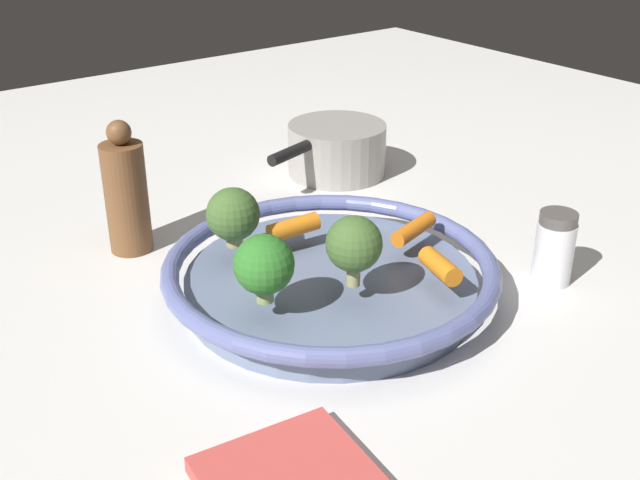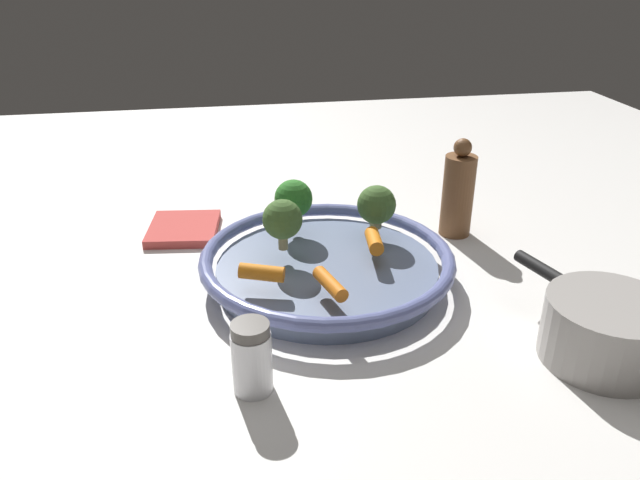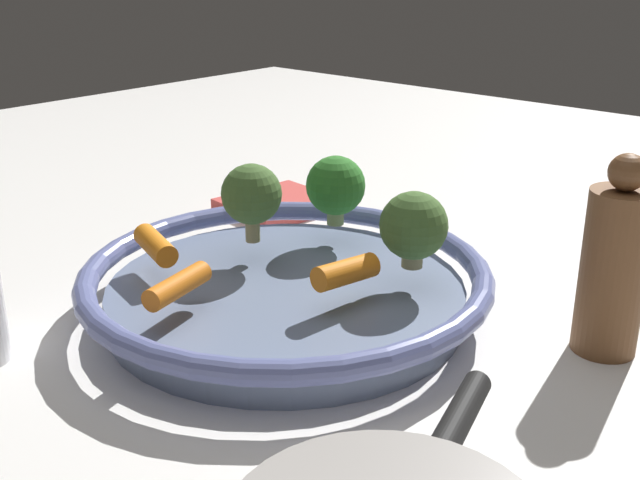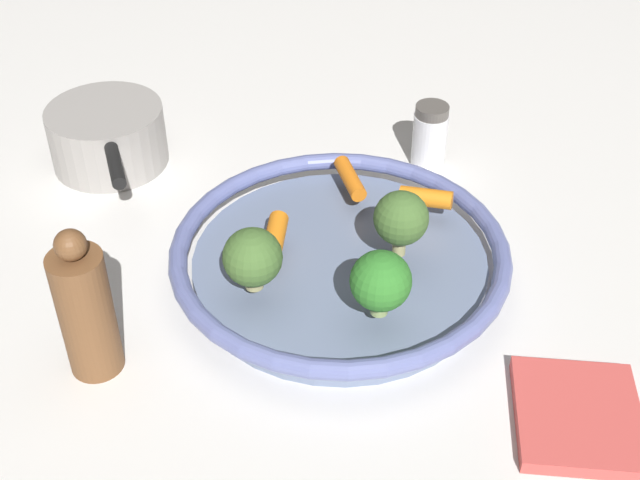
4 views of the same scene
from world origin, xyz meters
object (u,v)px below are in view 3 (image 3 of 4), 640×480
(baby_carrot_left, at_px, (178,286))
(baby_carrot_near_rim, at_px, (347,271))
(baby_carrot_right, at_px, (155,245))
(pepper_mill, at_px, (614,267))
(serving_bowl, at_px, (286,286))
(broccoli_floret_edge, at_px, (252,195))
(broccoli_floret_mid, at_px, (414,226))
(broccoli_floret_large, at_px, (336,186))
(dish_towel, at_px, (278,204))

(baby_carrot_left, xyz_separation_m, baby_carrot_near_rim, (-0.11, 0.08, 0.00))
(baby_carrot_right, xyz_separation_m, pepper_mill, (-0.18, 0.33, 0.01))
(serving_bowl, relative_size, baby_carrot_right, 6.22)
(serving_bowl, distance_m, broccoli_floret_edge, 0.09)
(broccoli_floret_mid, bearing_deg, broccoli_floret_edge, -72.10)
(serving_bowl, bearing_deg, pepper_mill, 116.96)
(baby_carrot_near_rim, xyz_separation_m, baby_carrot_right, (0.07, -0.16, -0.00))
(serving_bowl, bearing_deg, baby_carrot_right, -56.32)
(baby_carrot_right, relative_size, broccoli_floret_large, 0.84)
(baby_carrot_right, xyz_separation_m, dish_towel, (-0.26, -0.11, -0.05))
(broccoli_floret_large, bearing_deg, broccoli_floret_mid, 71.72)
(serving_bowl, bearing_deg, broccoli_floret_edge, -106.93)
(broccoli_floret_large, relative_size, dish_towel, 0.55)
(baby_carrot_left, xyz_separation_m, broccoli_floret_edge, (-0.12, -0.04, 0.04))
(baby_carrot_left, distance_m, baby_carrot_near_rim, 0.13)
(serving_bowl, distance_m, dish_towel, 0.29)
(baby_carrot_right, height_order, pepper_mill, pepper_mill)
(pepper_mill, bearing_deg, baby_carrot_near_rim, -54.97)
(pepper_mill, bearing_deg, broccoli_floret_large, -86.63)
(baby_carrot_near_rim, distance_m, pepper_mill, 0.21)
(broccoli_floret_mid, distance_m, broccoli_floret_edge, 0.15)
(baby_carrot_left, distance_m, broccoli_floret_edge, 0.13)
(broccoli_floret_mid, height_order, dish_towel, broccoli_floret_mid)
(broccoli_floret_mid, bearing_deg, baby_carrot_left, -31.03)
(baby_carrot_near_rim, distance_m, broccoli_floret_large, 0.15)
(serving_bowl, height_order, baby_carrot_left, baby_carrot_left)
(broccoli_floret_edge, bearing_deg, pepper_mill, 109.07)
(pepper_mill, distance_m, dish_towel, 0.45)
(baby_carrot_left, bearing_deg, pepper_mill, 131.75)
(dish_towel, bearing_deg, broccoli_floret_mid, 65.20)
(baby_carrot_near_rim, xyz_separation_m, broccoli_floret_edge, (-0.02, -0.13, 0.03))
(broccoli_floret_mid, xyz_separation_m, dish_towel, (-0.13, -0.29, -0.08))
(baby_carrot_near_rim, bearing_deg, dish_towel, -126.07)
(broccoli_floret_mid, xyz_separation_m, pepper_mill, (-0.05, 0.15, -0.01))
(baby_carrot_near_rim, relative_size, broccoli_floret_mid, 0.89)
(baby_carrot_left, relative_size, broccoli_floret_mid, 1.01)
(baby_carrot_left, xyz_separation_m, broccoli_floret_large, (-0.21, -0.02, 0.03))
(serving_bowl, height_order, pepper_mill, pepper_mill)
(broccoli_floret_large, xyz_separation_m, dish_towel, (-0.09, -0.17, -0.08))
(baby_carrot_right, distance_m, broccoli_floret_large, 0.18)
(baby_carrot_right, xyz_separation_m, broccoli_floret_mid, (-0.13, 0.18, 0.03))
(baby_carrot_near_rim, height_order, broccoli_floret_edge, broccoli_floret_edge)
(baby_carrot_right, relative_size, dish_towel, 0.47)
(broccoli_floret_large, bearing_deg, pepper_mill, 93.37)
(baby_carrot_near_rim, height_order, broccoli_floret_mid, broccoli_floret_mid)
(broccoli_floret_large, xyz_separation_m, broccoli_floret_mid, (0.04, 0.12, -0.00))
(serving_bowl, distance_m, baby_carrot_near_rim, 0.07)
(baby_carrot_left, xyz_separation_m, pepper_mill, (-0.22, 0.25, 0.01))
(baby_carrot_near_rim, height_order, pepper_mill, pepper_mill)
(baby_carrot_right, height_order, broccoli_floret_large, broccoli_floret_large)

